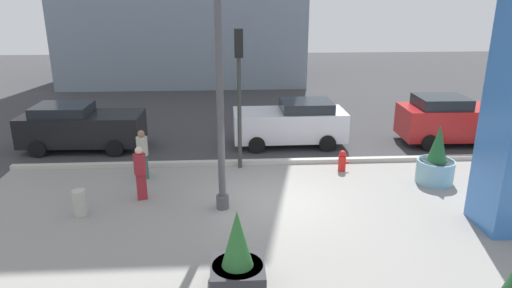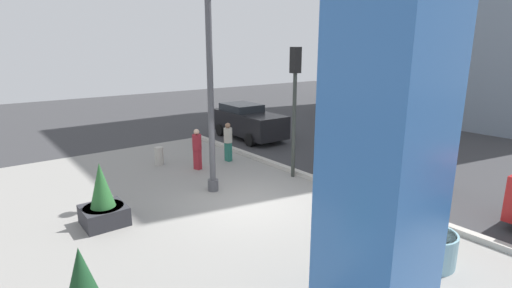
{
  "view_description": "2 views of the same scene",
  "coord_description": "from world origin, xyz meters",
  "views": [
    {
      "loc": [
        -1.39,
        -12.33,
        5.92
      ],
      "look_at": [
        -0.62,
        0.46,
        1.65
      ],
      "focal_mm": 32.37,
      "sensor_mm": 36.0,
      "label": 1
    },
    {
      "loc": [
        9.0,
        -6.72,
        4.77
      ],
      "look_at": [
        -0.33,
        0.5,
        1.77
      ],
      "focal_mm": 26.97,
      "sensor_mm": 36.0,
      "label": 2
    }
  ],
  "objects": [
    {
      "name": "potted_plant_by_pillar",
      "position": [
        -1.28,
        -4.05,
        0.66
      ],
      "size": [
        1.12,
        1.12,
        1.77
      ],
      "color": "#2D2D33",
      "rests_on": "ground_plane"
    },
    {
      "name": "ground_plane",
      "position": [
        0.0,
        4.0,
        0.0
      ],
      "size": [
        60.0,
        60.0,
        0.0
      ],
      "primitive_type": "plane",
      "color": "#38383A"
    },
    {
      "name": "plaza_pavement",
      "position": [
        0.0,
        -2.0,
        0.0
      ],
      "size": [
        18.0,
        10.0,
        0.02
      ],
      "primitive_type": "cube",
      "color": "gray",
      "rests_on": "ground_plane"
    },
    {
      "name": "curb_strip",
      "position": [
        0.0,
        3.12,
        0.08
      ],
      "size": [
        18.0,
        0.24,
        0.16
      ],
      "primitive_type": "cube",
      "color": "#B7B2A8",
      "rests_on": "ground_plane"
    },
    {
      "name": "traffic_light_far_side",
      "position": [
        -1.04,
        2.81,
        3.2
      ],
      "size": [
        0.28,
        0.42,
        4.76
      ],
      "color": "#333833",
      "rests_on": "ground_plane"
    },
    {
      "name": "fire_hydrant",
      "position": [
        2.46,
        2.29,
        0.37
      ],
      "size": [
        0.36,
        0.26,
        0.75
      ],
      "color": "red",
      "rests_on": "ground_plane"
    },
    {
      "name": "art_pillar_blue",
      "position": [
        5.82,
        -1.85,
        3.1
      ],
      "size": [
        1.46,
        1.46,
        6.2
      ],
      "primitive_type": "cube",
      "color": "#3870BC",
      "rests_on": "ground_plane"
    },
    {
      "name": "car_far_lane",
      "position": [
        1.08,
        5.29,
        0.91
      ],
      "size": [
        4.45,
        2.12,
        1.79
      ],
      "color": "silver",
      "rests_on": "ground_plane"
    },
    {
      "name": "car_curb_east",
      "position": [
        -7.16,
        5.24,
        0.91
      ],
      "size": [
        4.64,
        2.19,
        1.78
      ],
      "color": "black",
      "rests_on": "ground_plane"
    },
    {
      "name": "concrete_bollard",
      "position": [
        -5.54,
        -0.54,
        0.38
      ],
      "size": [
        0.36,
        0.36,
        0.75
      ],
      "primitive_type": "cylinder",
      "color": "#B2ADA3",
      "rests_on": "ground_plane"
    },
    {
      "name": "pedestrian_on_sidewalk",
      "position": [
        -4.02,
        0.41,
        0.92
      ],
      "size": [
        0.45,
        0.45,
        1.65
      ],
      "color": "maroon",
      "rests_on": "ground_plane"
    },
    {
      "name": "pedestrian_crossing",
      "position": [
        -4.23,
        2.01,
        0.93
      ],
      "size": [
        0.4,
        0.4,
        1.67
      ],
      "color": "#236656",
      "rests_on": "ground_plane"
    },
    {
      "name": "lamp_post",
      "position": [
        -1.62,
        -0.34,
        3.15
      ],
      "size": [
        0.44,
        0.44,
        6.47
      ],
      "color": "#4C4C51",
      "rests_on": "ground_plane"
    },
    {
      "name": "potted_plant_curbside",
      "position": [
        5.21,
        1.12,
        0.66
      ],
      "size": [
        1.18,
        1.18,
        1.93
      ],
      "color": "#7AA8B7",
      "rests_on": "ground_plane"
    }
  ]
}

